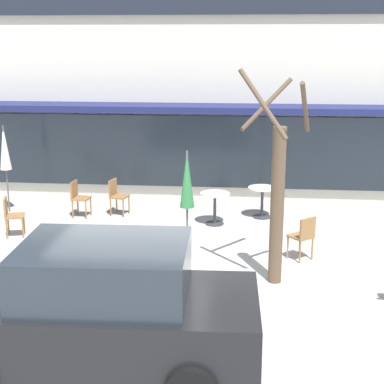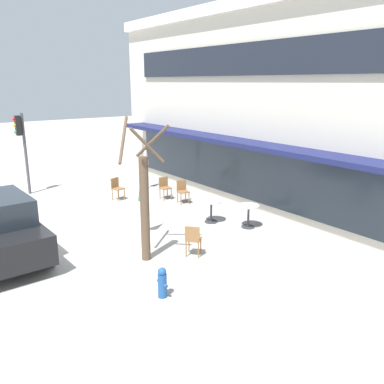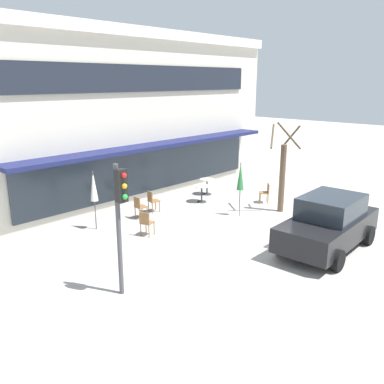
{
  "view_description": "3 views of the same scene",
  "coord_description": "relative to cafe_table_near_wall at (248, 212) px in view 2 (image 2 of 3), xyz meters",
  "views": [
    {
      "loc": [
        1.86,
        -9.34,
        4.23
      ],
      "look_at": [
        0.72,
        2.53,
        1.13
      ],
      "focal_mm": 55.0,
      "sensor_mm": 36.0,
      "label": 1
    },
    {
      "loc": [
        11.24,
        -4.41,
        4.63
      ],
      "look_at": [
        0.73,
        3.38,
        1.06
      ],
      "focal_mm": 38.0,
      "sensor_mm": 36.0,
      "label": 2
    },
    {
      "loc": [
        -11.99,
        -7.75,
        5.3
      ],
      "look_at": [
        -0.77,
        2.73,
        1.07
      ],
      "focal_mm": 38.0,
      "sensor_mm": 36.0,
      "label": 3
    }
  ],
  "objects": [
    {
      "name": "ground_plane",
      "position": [
        -2.24,
        -4.56,
        -0.52
      ],
      "size": [
        80.0,
        80.0,
        0.0
      ],
      "primitive_type": "plane",
      "color": "#ADA8A0"
    },
    {
      "name": "building_facade",
      "position": [
        -2.24,
        5.41,
        3.22
      ],
      "size": [
        16.29,
        9.1,
        7.47
      ],
      "color": "beige",
      "rests_on": "ground"
    },
    {
      "name": "cafe_table_near_wall",
      "position": [
        0.0,
        0.0,
        0.0
      ],
      "size": [
        0.7,
        0.7,
        0.76
      ],
      "color": "#333338",
      "rests_on": "ground"
    },
    {
      "name": "cafe_table_streetside",
      "position": [
        -1.12,
        -0.66,
        0.0
      ],
      "size": [
        0.7,
        0.7,
        0.76
      ],
      "color": "#333338",
      "rests_on": "ground"
    },
    {
      "name": "patio_umbrella_green_folded",
      "position": [
        -6.35,
        -0.12,
        1.11
      ],
      "size": [
        0.28,
        0.28,
        2.2
      ],
      "color": "#4C4C51",
      "rests_on": "ground"
    },
    {
      "name": "patio_umbrella_cream_folded",
      "position": [
        -1.52,
        -3.06,
        1.11
      ],
      "size": [
        0.28,
        0.28,
        2.2
      ],
      "color": "#4C4C51",
      "rests_on": "ground"
    },
    {
      "name": "cafe_chair_0",
      "position": [
        -3.58,
        -0.1,
        0.01
      ],
      "size": [
        0.48,
        0.48,
        0.89
      ],
      "color": "olive",
      "rests_on": "ground"
    },
    {
      "name": "cafe_chair_1",
      "position": [
        -4.48,
        -0.36,
        0.01
      ],
      "size": [
        0.43,
        0.43,
        0.89
      ],
      "color": "olive",
      "rests_on": "ground"
    },
    {
      "name": "cafe_chair_2",
      "position": [
        -5.53,
        -1.98,
        0.01
      ],
      "size": [
        0.5,
        0.5,
        0.89
      ],
      "color": "olive",
      "rests_on": "ground"
    },
    {
      "name": "cafe_chair_3",
      "position": [
        0.75,
        -2.82,
        0.01
      ],
      "size": [
        0.56,
        0.56,
        0.89
      ],
      "color": "olive",
      "rests_on": "ground"
    },
    {
      "name": "street_tree",
      "position": [
        0.15,
        -3.95,
        1.12
      ],
      "size": [
        1.27,
        1.44,
        3.77
      ],
      "color": "brown",
      "rests_on": "ground"
    },
    {
      "name": "traffic_light_pole",
      "position": [
        -8.59,
        -4.66,
        1.78
      ],
      "size": [
        0.26,
        0.44,
        3.4
      ],
      "color": "#47474C",
      "rests_on": "ground"
    },
    {
      "name": "fire_hydrant",
      "position": [
        2.1,
        -4.67,
        -0.16
      ],
      "size": [
        0.36,
        0.2,
        0.71
      ],
      "color": "#1E4C8C",
      "rests_on": "ground"
    }
  ]
}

